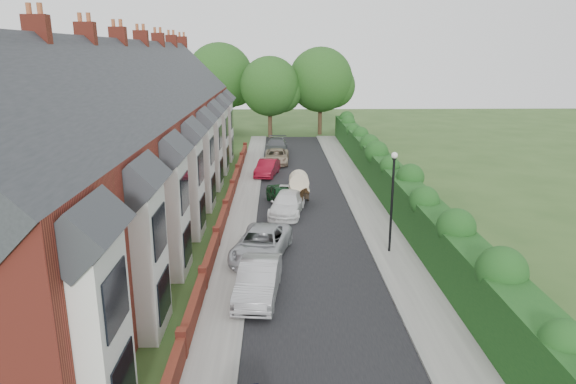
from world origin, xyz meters
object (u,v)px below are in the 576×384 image
at_px(car_white, 287,204).
at_px(car_green, 282,195).
at_px(horse_cart, 299,185).
at_px(car_red, 267,168).
at_px(car_silver_b, 261,244).
at_px(car_beige, 276,157).
at_px(car_silver_a, 258,280).
at_px(horse, 300,201).
at_px(lamppost, 393,190).
at_px(car_grey, 277,146).

height_order(car_white, car_green, car_white).
bearing_deg(horse_cart, car_red, 105.83).
xyz_separation_m(car_silver_b, car_beige, (0.73, 21.71, -0.06)).
relative_size(car_silver_b, car_green, 1.36).
height_order(car_silver_a, car_white, car_silver_a).
distance_m(car_green, car_red, 8.12).
height_order(car_silver_a, horse_cart, horse_cart).
bearing_deg(car_silver_b, car_silver_a, -78.42).
bearing_deg(horse, car_silver_a, 100.84).
relative_size(car_silver_b, horse_cart, 1.68).
bearing_deg(lamppost, horse, 120.77).
distance_m(car_beige, horse_cart, 12.62).
relative_size(car_beige, horse_cart, 1.53).
bearing_deg(car_beige, car_green, -86.14).
relative_size(lamppost, car_white, 1.12).
xyz_separation_m(car_silver_a, horse_cart, (2.23, 13.40, 0.51)).
height_order(car_silver_b, horse_cart, horse_cart).
bearing_deg(car_silver_a, horse, 84.71).
bearing_deg(car_grey, horse_cart, -82.64).
xyz_separation_m(lamppost, car_white, (-5.00, 6.53, -2.63)).
bearing_deg(car_red, car_silver_b, -78.77).
bearing_deg(horse_cart, car_silver_a, -99.44).
height_order(lamppost, car_green, lamppost).
bearing_deg(horse_cart, car_grey, 94.95).
xyz_separation_m(car_silver_a, car_white, (1.40, 11.13, -0.07)).
distance_m(car_green, horse, 1.96).
distance_m(car_silver_a, horse, 11.82).
bearing_deg(car_white, car_beige, 101.94).
bearing_deg(car_green, lamppost, -73.27).
bearing_deg(car_silver_b, car_green, 94.68).
distance_m(car_white, car_green, 2.10).
xyz_separation_m(car_red, car_grey, (0.75, 9.17, 0.09)).
relative_size(car_silver_a, car_white, 0.98).
height_order(lamppost, car_red, lamppost).
bearing_deg(car_white, car_grey, 101.27).
bearing_deg(horse_cart, lamppost, -64.62).
relative_size(car_silver_a, car_green, 1.21).
height_order(car_silver_a, car_red, car_silver_a).
distance_m(lamppost, car_red, 18.03).
distance_m(car_silver_b, car_white, 7.06).
bearing_deg(car_beige, horse_cart, -80.94).
distance_m(car_silver_a, car_grey, 30.42).
xyz_separation_m(car_silver_b, car_red, (0.00, 17.04, -0.04)).
height_order(car_beige, horse, horse).
relative_size(car_white, horse_cart, 1.52).
distance_m(car_grey, horse_cart, 17.09).
bearing_deg(car_silver_a, car_grey, 94.15).
bearing_deg(lamppost, car_beige, 104.90).
bearing_deg(car_red, car_green, -71.07).
bearing_deg(car_green, car_grey, 76.14).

